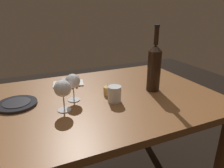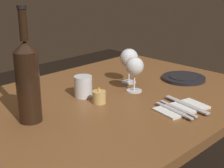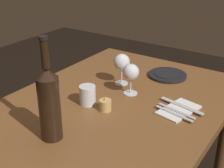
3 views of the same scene
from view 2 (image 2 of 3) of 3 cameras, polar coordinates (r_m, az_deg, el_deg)
name	(u,v)px [view 2 (image 2 of 3)]	position (r m, az deg, el deg)	size (l,w,h in m)	color
dining_table	(107,120)	(1.36, -0.92, -6.17)	(1.30, 0.90, 0.74)	brown
wine_glass_left	(135,67)	(1.39, 3.86, 2.90)	(0.08, 0.08, 0.15)	white
wine_glass_right	(129,59)	(1.50, 2.92, 4.32)	(0.08, 0.08, 0.16)	white
wine_bottle	(28,80)	(1.12, -14.14, 0.70)	(0.08, 0.08, 0.38)	black
water_tumbler	(83,88)	(1.35, -4.91, -0.61)	(0.07, 0.07, 0.09)	white
votive_candle	(99,97)	(1.28, -2.20, -2.29)	(0.05, 0.05, 0.07)	#DBB266
dinner_plate	(184,78)	(1.60, 12.06, 1.01)	(0.20, 0.20, 0.02)	black
folded_napkin	(182,108)	(1.25, 11.74, -4.06)	(0.21, 0.15, 0.01)	white
fork_inner	(178,109)	(1.23, 11.12, -4.11)	(0.05, 0.18, 0.00)	silver
fork_outer	(174,110)	(1.21, 10.45, -4.44)	(0.05, 0.18, 0.00)	silver
table_knife	(186,104)	(1.28, 12.50, -3.41)	(0.06, 0.21, 0.00)	silver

